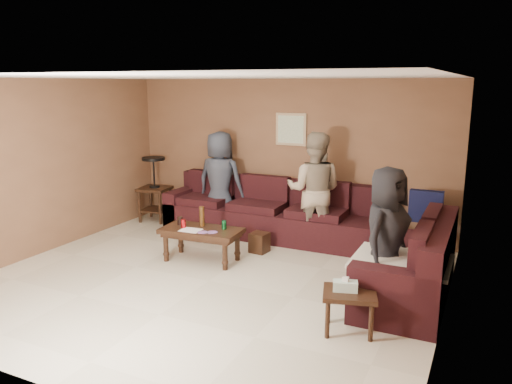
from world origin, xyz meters
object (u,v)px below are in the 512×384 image
Objects in this scene: side_table_right at (349,296)px; coffee_table at (201,233)px; person_middle at (314,190)px; end_table_left at (155,188)px; person_right at (386,237)px; waste_bin at (259,243)px; person_left at (220,181)px; sectional_sofa at (311,232)px.

coffee_table is at bearing 154.79° from side_table_right.
coffee_table is at bearing 37.66° from person_middle.
end_table_left reaches higher than side_table_right.
waste_bin is at bearing 76.83° from person_right.
person_right reaches higher than side_table_right.
person_middle reaches higher than coffee_table.
person_left is 0.95× the size of person_middle.
person_middle is (1.71, -0.20, 0.04)m from person_left.
side_table_right is at bearing -179.47° from person_right.
sectional_sofa is 4.08× the size of coffee_table.
end_table_left reaches higher than coffee_table.
waste_bin is 0.17× the size of person_middle.
person_middle is at bearing 170.62° from person_left.
side_table_right is at bearing -25.21° from coffee_table.
person_middle is at bearing 46.56° from coffee_table.
sectional_sofa reaches higher than side_table_right.
person_right reaches higher than sectional_sofa.
person_right is (1.29, -1.26, 0.46)m from sectional_sofa.
person_right is (2.00, -1.02, 0.64)m from waste_bin.
waste_bin is (0.58, 0.67, -0.25)m from coffee_table.
coffee_table is 0.73× the size of person_right.
waste_bin is at bearing 141.41° from person_left.
side_table_right is (2.39, -1.12, -0.02)m from coffee_table.
waste_bin is at bearing 49.39° from coffee_table.
end_table_left is 1.88× the size of side_table_right.
coffee_table is at bearing -37.73° from end_table_left.
end_table_left is (-1.85, 1.43, 0.21)m from coffee_table.
end_table_left reaches higher than waste_bin.
coffee_table is 0.65× the size of person_middle.
end_table_left is 3.06m from person_middle.
side_table_right is at bearing 135.64° from person_left.
person_right reaches higher than coffee_table.
side_table_right is 2.56m from waste_bin.
side_table_right is 0.35× the size of person_middle.
person_left reaches higher than side_table_right.
sectional_sofa is 3.19m from end_table_left.
sectional_sofa is 0.77m from waste_bin.
person_middle reaches higher than sectional_sofa.
sectional_sofa is 2.67× the size of person_middle.
person_middle is 1.11× the size of person_right.
person_left is (-0.52, 1.46, 0.44)m from coffee_table.
end_table_left is at bearing 162.60° from waste_bin.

